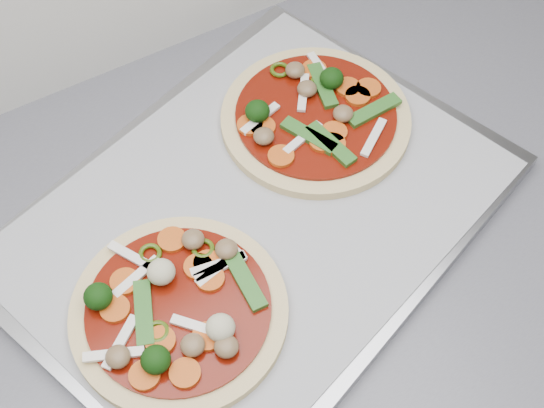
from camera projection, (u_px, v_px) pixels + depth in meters
baking_tray at (256, 217)px, 0.69m from camera, size 0.53×0.46×0.01m
parchment at (256, 212)px, 0.69m from camera, size 0.50×0.42×0.00m
pizza_left at (178, 310)px, 0.62m from camera, size 0.26×0.26×0.03m
pizza_right at (315, 116)px, 0.74m from camera, size 0.19×0.19×0.03m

